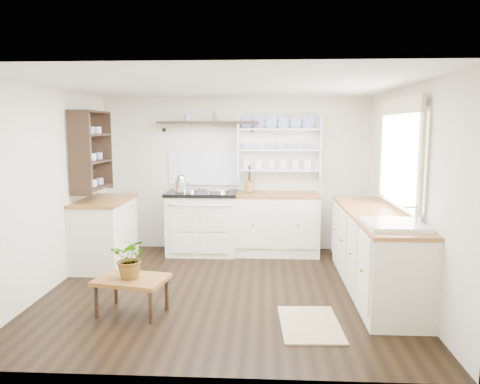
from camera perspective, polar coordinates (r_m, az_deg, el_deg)
name	(u,v)px	position (r m, az deg, el deg)	size (l,w,h in m)	color
floor	(225,290)	(5.48, -1.80, -11.81)	(4.00, 3.80, 0.01)	black
wall_back	(236,174)	(7.09, -0.53, 2.24)	(4.00, 0.02, 2.30)	beige
wall_right	(407,192)	(5.42, 19.73, 0.02)	(0.02, 3.80, 2.30)	beige
wall_left	(50,189)	(5.74, -22.17, 0.31)	(0.02, 3.80, 2.30)	beige
ceiling	(224,85)	(5.18, -1.91, 12.88)	(4.00, 3.80, 0.01)	white
window	(400,153)	(5.51, 18.98, 4.51)	(0.08, 1.55, 1.22)	white
aga_cooker	(202,222)	(6.91, -4.61, -3.64)	(1.03, 0.72, 0.95)	silver
back_cabinets	(275,223)	(6.89, 4.32, -3.76)	(1.27, 0.63, 0.90)	beige
right_cabinets	(375,251)	(5.57, 16.12, -6.87)	(0.62, 2.43, 0.90)	beige
belfast_sink	(394,237)	(4.78, 18.29, -5.19)	(0.55, 0.60, 0.45)	white
left_cabinets	(105,231)	(6.56, -16.13, -4.64)	(0.62, 1.13, 0.90)	beige
plate_rack	(279,147)	(7.02, 4.78, 5.47)	(1.20, 0.22, 0.90)	white
high_shelf	(208,123)	(6.97, -3.92, 8.37)	(1.50, 0.29, 0.16)	black
left_shelving	(91,150)	(6.47, -17.68, 4.88)	(0.28, 0.80, 1.05)	black
kettle	(181,183)	(6.75, -7.16, 1.04)	(0.20, 0.20, 0.24)	silver
utensil_crock	(249,186)	(6.88, 1.07, 0.73)	(0.13, 0.13, 0.16)	olive
center_table	(132,282)	(4.85, -13.05, -10.66)	(0.76, 0.61, 0.37)	brown
potted_plant	(131,258)	(4.78, -13.15, -7.82)	(0.37, 0.32, 0.41)	#3F7233
floor_rug	(310,324)	(4.63, 8.52, -15.65)	(0.55, 0.85, 0.02)	#8B7350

